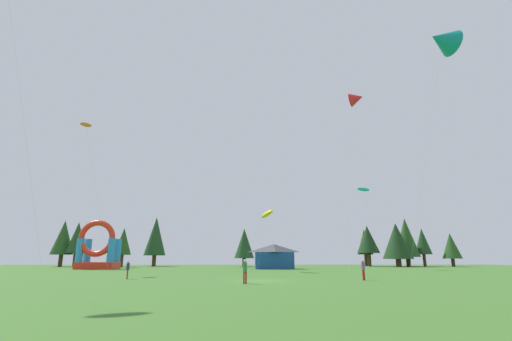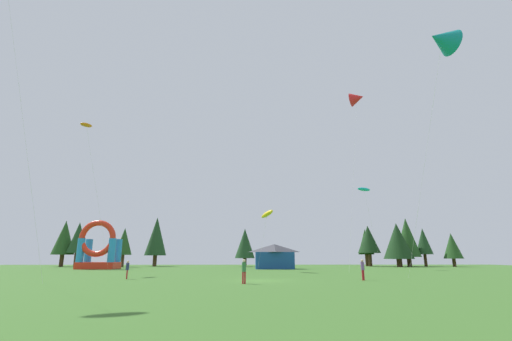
# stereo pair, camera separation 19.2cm
# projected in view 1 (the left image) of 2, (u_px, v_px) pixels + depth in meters

# --- Properties ---
(ground_plane) EXTENTS (120.00, 120.00, 0.00)m
(ground_plane) POSITION_uv_depth(u_px,v_px,m) (261.00, 281.00, 29.16)
(ground_plane) COLOR #3D6B28
(kite_yellow_parafoil) EXTENTS (2.46, 4.84, 8.47)m
(kite_yellow_parafoil) POSITION_uv_depth(u_px,v_px,m) (267.00, 214.00, 48.73)
(kite_yellow_parafoil) COLOR yellow
(kite_yellow_parafoil) RESTS_ON ground_plane
(kite_orange_parafoil) EXTENTS (2.90, 7.89, 19.36)m
(kite_orange_parafoil) POSITION_uv_depth(u_px,v_px,m) (86.00, 125.00, 46.65)
(kite_orange_parafoil) COLOR orange
(kite_orange_parafoil) RESTS_ON ground_plane
(kite_red_delta) EXTENTS (7.28, 10.60, 29.25)m
(kite_red_delta) POSITION_uv_depth(u_px,v_px,m) (357.00, 99.00, 59.71)
(kite_red_delta) COLOR red
(kite_red_delta) RESTS_ON ground_plane
(kite_cyan_parafoil) EXTENTS (3.24, 1.39, 13.38)m
(kite_cyan_parafoil) POSITION_uv_depth(u_px,v_px,m) (363.00, 189.00, 59.33)
(kite_cyan_parafoil) COLOR #19B7CC
(kite_cyan_parafoil) RESTS_ON ground_plane
(kite_teal_delta) EXTENTS (3.21, 8.95, 21.83)m
(kite_teal_delta) POSITION_uv_depth(u_px,v_px,m) (442.00, 40.00, 31.04)
(kite_teal_delta) COLOR #0C7F7A
(kite_teal_delta) RESTS_ON ground_plane
(person_left_edge) EXTENTS (0.40, 0.40, 1.75)m
(person_left_edge) POSITION_uv_depth(u_px,v_px,m) (245.00, 269.00, 25.98)
(person_left_edge) COLOR #B21E26
(person_left_edge) RESTS_ON ground_plane
(person_near_camera) EXTENTS (0.41, 0.41, 1.71)m
(person_near_camera) POSITION_uv_depth(u_px,v_px,m) (363.00, 268.00, 29.78)
(person_near_camera) COLOR #B21E26
(person_near_camera) RESTS_ON ground_plane
(person_midfield) EXTENTS (0.35, 0.35, 1.58)m
(person_midfield) POSITION_uv_depth(u_px,v_px,m) (128.00, 268.00, 31.39)
(person_midfield) COLOR #B21E26
(person_midfield) RESTS_ON ground_plane
(inflatable_red_slide) EXTENTS (6.03, 3.98, 7.69)m
(inflatable_red_slide) POSITION_uv_depth(u_px,v_px,m) (98.00, 251.00, 56.68)
(inflatable_red_slide) COLOR red
(inflatable_red_slide) RESTS_ON ground_plane
(festival_tent) EXTENTS (6.13, 4.17, 3.94)m
(festival_tent) POSITION_uv_depth(u_px,v_px,m) (274.00, 256.00, 57.77)
(festival_tent) COLOR #19478C
(festival_tent) RESTS_ON ground_plane
(tree_row_0) EXTENTS (4.30, 4.30, 9.12)m
(tree_row_0) POSITION_uv_depth(u_px,v_px,m) (63.00, 238.00, 71.17)
(tree_row_0) COLOR #4C331E
(tree_row_0) RESTS_ON ground_plane
(tree_row_1) EXTENTS (3.79, 3.79, 8.71)m
(tree_row_1) POSITION_uv_depth(u_px,v_px,m) (77.00, 238.00, 70.27)
(tree_row_1) COLOR #4C331E
(tree_row_1) RESTS_ON ground_plane
(tree_row_2) EXTENTS (3.21, 3.21, 7.43)m
(tree_row_2) POSITION_uv_depth(u_px,v_px,m) (123.00, 242.00, 68.75)
(tree_row_2) COLOR #4C331E
(tree_row_2) RESTS_ON ground_plane
(tree_row_3) EXTENTS (4.46, 4.46, 10.10)m
(tree_row_3) POSITION_uv_depth(u_px,v_px,m) (156.00, 236.00, 74.29)
(tree_row_3) COLOR #4C331E
(tree_row_3) RESTS_ON ground_plane
(tree_row_4) EXTENTS (3.97, 3.97, 7.46)m
(tree_row_4) POSITION_uv_depth(u_px,v_px,m) (244.00, 243.00, 71.02)
(tree_row_4) COLOR #4C331E
(tree_row_4) RESTS_ON ground_plane
(tree_row_5) EXTENTS (3.25, 3.25, 7.66)m
(tree_row_5) POSITION_uv_depth(u_px,v_px,m) (365.00, 242.00, 75.31)
(tree_row_5) COLOR #4C331E
(tree_row_5) RESTS_ON ground_plane
(tree_row_6) EXTENTS (4.61, 4.61, 8.32)m
(tree_row_6) POSITION_uv_depth(u_px,v_px,m) (368.00, 240.00, 74.42)
(tree_row_6) COLOR #4C331E
(tree_row_6) RESTS_ON ground_plane
(tree_row_7) EXTENTS (5.77, 5.77, 8.46)m
(tree_row_7) POSITION_uv_depth(u_px,v_px,m) (397.00, 241.00, 70.06)
(tree_row_7) COLOR #4C331E
(tree_row_7) RESTS_ON ground_plane
(tree_row_8) EXTENTS (4.92, 4.92, 9.78)m
(tree_row_8) POSITION_uv_depth(u_px,v_px,m) (406.00, 238.00, 73.15)
(tree_row_8) COLOR #4C331E
(tree_row_8) RESTS_ON ground_plane
(tree_row_9) EXTENTS (3.31, 3.31, 7.73)m
(tree_row_9) POSITION_uv_depth(u_px,v_px,m) (422.00, 241.00, 73.28)
(tree_row_9) COLOR #4C331E
(tree_row_9) RESTS_ON ground_plane
(tree_row_10) EXTENTS (3.63, 3.63, 6.57)m
(tree_row_10) POSITION_uv_depth(u_px,v_px,m) (451.00, 246.00, 71.05)
(tree_row_10) COLOR #4C331E
(tree_row_10) RESTS_ON ground_plane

